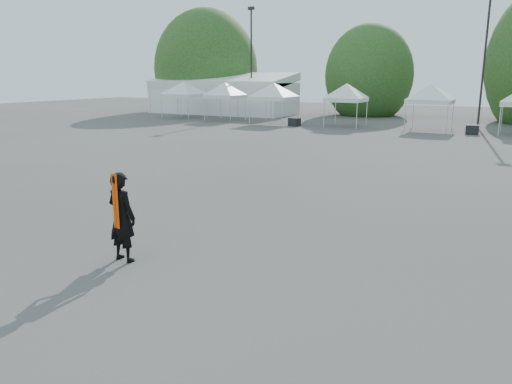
% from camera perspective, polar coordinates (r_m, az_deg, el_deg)
% --- Properties ---
extents(ground, '(120.00, 120.00, 0.00)m').
position_cam_1_polar(ground, '(12.43, -3.52, -5.34)').
color(ground, '#474442').
rests_on(ground, ground).
extents(marquee, '(15.00, 6.25, 4.23)m').
position_cam_1_polar(marquee, '(53.16, -3.85, 11.06)').
color(marquee, white).
rests_on(marquee, ground).
extents(light_pole_west, '(0.60, 0.25, 10.30)m').
position_cam_1_polar(light_pole_west, '(50.26, -0.54, 15.30)').
color(light_pole_west, black).
rests_on(light_pole_west, ground).
extents(light_pole_east, '(0.60, 0.25, 9.80)m').
position_cam_1_polar(light_pole_east, '(42.14, 24.70, 14.19)').
color(light_pole_east, black).
rests_on(light_pole_east, ground).
extents(tree_far_w, '(4.80, 4.80, 7.30)m').
position_cam_1_polar(tree_far_w, '(57.82, -5.72, 13.74)').
color(tree_far_w, '#382314').
rests_on(tree_far_w, ground).
extents(tree_mid_w, '(4.16, 4.16, 6.33)m').
position_cam_1_polar(tree_mid_w, '(51.98, 12.76, 12.88)').
color(tree_mid_w, '#382314').
rests_on(tree_mid_w, ground).
extents(tent_a, '(4.58, 4.58, 3.88)m').
position_cam_1_polar(tent_a, '(48.24, -8.26, 12.03)').
color(tent_a, silver).
rests_on(tent_a, ground).
extents(tent_b, '(4.04, 4.04, 3.88)m').
position_cam_1_polar(tent_b, '(45.14, -3.58, 12.06)').
color(tent_b, silver).
rests_on(tent_b, ground).
extents(tent_c, '(4.51, 4.51, 3.88)m').
position_cam_1_polar(tent_c, '(41.90, 2.06, 11.99)').
color(tent_c, silver).
rests_on(tent_c, ground).
extents(tent_d, '(3.96, 3.96, 3.88)m').
position_cam_1_polar(tent_d, '(39.96, 10.32, 11.73)').
color(tent_d, silver).
rests_on(tent_d, ground).
extents(tent_e, '(4.34, 4.34, 3.88)m').
position_cam_1_polar(tent_e, '(38.83, 19.41, 11.17)').
color(tent_e, silver).
rests_on(tent_e, ground).
extents(man, '(0.75, 0.53, 1.97)m').
position_cam_1_polar(man, '(11.08, -15.10, -2.76)').
color(man, black).
rests_on(man, ground).
extents(crate_west, '(0.96, 0.83, 0.65)m').
position_cam_1_polar(crate_west, '(39.96, 4.41, 7.98)').
color(crate_west, black).
rests_on(crate_west, ground).
extents(crate_mid, '(0.86, 0.69, 0.64)m').
position_cam_1_polar(crate_mid, '(37.19, 23.48, 6.54)').
color(crate_mid, black).
rests_on(crate_mid, ground).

